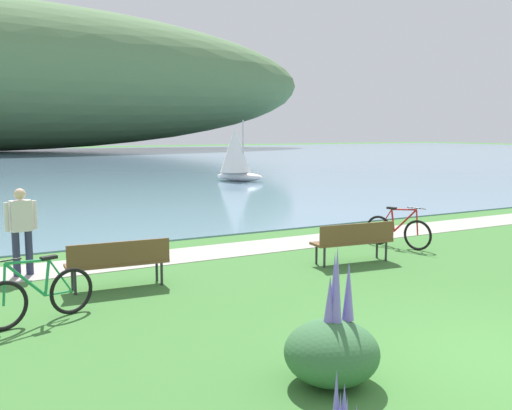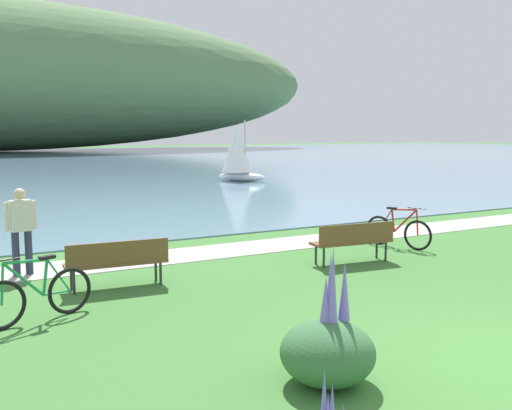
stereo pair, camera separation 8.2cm
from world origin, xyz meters
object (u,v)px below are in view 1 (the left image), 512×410
bicycle_beside_path (398,231)px  sailboat_nearest_to_shore (236,152)px  park_bench_further_along (118,260)px  person_at_shoreline (21,226)px  park_bench_near_camera (354,239)px  bicycle_leaning_near_bench (39,296)px

bicycle_beside_path → sailboat_nearest_to_shore: bearing=74.9°
park_bench_further_along → person_at_shoreline: 2.32m
park_bench_near_camera → person_at_shoreline: 6.71m
park_bench_further_along → bicycle_beside_path: size_ratio=1.07×
bicycle_beside_path → sailboat_nearest_to_shore: (4.84, 17.96, 1.20)m
park_bench_near_camera → person_at_shoreline: person_at_shoreline is taller
bicycle_leaning_near_bench → person_at_shoreline: 3.12m
bicycle_beside_path → bicycle_leaning_near_bench: bearing=-169.3°
park_bench_near_camera → sailboat_nearest_to_shore: size_ratio=0.55×
park_bench_near_camera → bicycle_leaning_near_bench: bicycle_leaning_near_bench is taller
park_bench_near_camera → park_bench_further_along: same height
person_at_shoreline → bicycle_beside_path: bearing=-9.9°
park_bench_further_along → park_bench_near_camera: bearing=-5.4°
park_bench_near_camera → bicycle_beside_path: 2.19m
park_bench_near_camera → park_bench_further_along: 4.95m
bicycle_beside_path → park_bench_further_along: bearing=-176.9°
bicycle_leaning_near_bench → bicycle_beside_path: bearing=10.7°
park_bench_near_camera → bicycle_beside_path: bicycle_beside_path is taller
park_bench_further_along → bicycle_leaning_near_bench: 1.98m
park_bench_near_camera → person_at_shoreline: (-6.29, 2.29, 0.46)m
person_at_shoreline → park_bench_further_along: bearing=-53.4°
bicycle_leaning_near_bench → park_bench_further_along: bearing=38.7°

